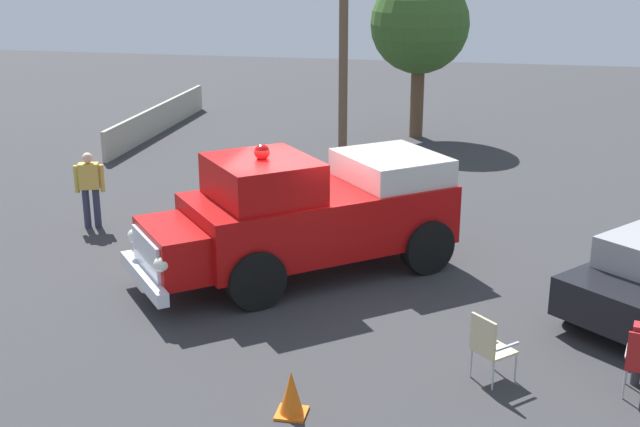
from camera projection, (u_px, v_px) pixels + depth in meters
ground_plane at (303, 273)px, 15.78m from camera, size 60.00×60.00×0.00m
vintage_fire_truck at (309, 213)px, 15.43m from camera, size 5.42×5.99×2.59m
lawn_chair_by_car at (489, 344)px, 11.71m from camera, size 0.69×0.69×1.02m
spectator_standing at (90, 185)px, 18.04m from camera, size 0.38×0.64×1.68m
oak_tree_left at (420, 25)px, 25.74m from camera, size 3.06×3.06×5.09m
utility_pole at (343, 33)px, 23.56m from camera, size 1.70×0.26×6.72m
traffic_cone at (291, 394)px, 10.96m from camera, size 0.40×0.40×0.64m
background_fence at (159, 119)px, 27.29m from camera, size 8.22×0.12×0.90m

